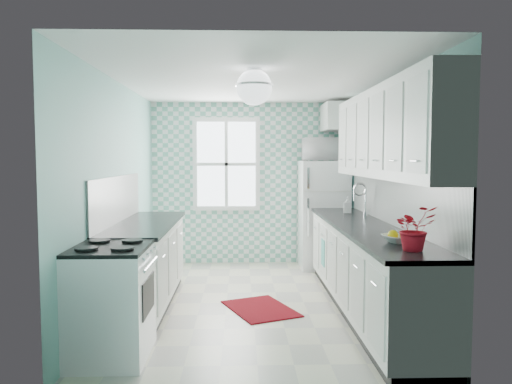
{
  "coord_description": "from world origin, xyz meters",
  "views": [
    {
      "loc": [
        -0.13,
        -5.58,
        1.66
      ],
      "look_at": [
        0.05,
        0.25,
        1.25
      ],
      "focal_mm": 35.0,
      "sensor_mm": 36.0,
      "label": 1
    }
  ],
  "objects_px": {
    "fruit_bowl": "(399,239)",
    "sink": "(351,217)",
    "ceiling_light": "(254,87)",
    "fridge": "(323,214)",
    "microwave": "(324,149)",
    "stove": "(112,300)",
    "potted_plant": "(414,228)"
  },
  "relations": [
    {
      "from": "fruit_bowl",
      "to": "sink",
      "type": "bearing_deg",
      "value": 89.88
    },
    {
      "from": "microwave",
      "to": "potted_plant",
      "type": "bearing_deg",
      "value": 90.71
    },
    {
      "from": "ceiling_light",
      "to": "microwave",
      "type": "height_order",
      "value": "ceiling_light"
    },
    {
      "from": "fridge",
      "to": "stove",
      "type": "height_order",
      "value": "fridge"
    },
    {
      "from": "sink",
      "to": "fruit_bowl",
      "type": "relative_size",
      "value": 1.99
    },
    {
      "from": "sink",
      "to": "microwave",
      "type": "relative_size",
      "value": 0.86
    },
    {
      "from": "fridge",
      "to": "microwave",
      "type": "distance_m",
      "value": 0.97
    },
    {
      "from": "ceiling_light",
      "to": "fridge",
      "type": "height_order",
      "value": "ceiling_light"
    },
    {
      "from": "ceiling_light",
      "to": "stove",
      "type": "bearing_deg",
      "value": -149.45
    },
    {
      "from": "fridge",
      "to": "stove",
      "type": "distance_m",
      "value": 4.05
    },
    {
      "from": "potted_plant",
      "to": "fruit_bowl",
      "type": "bearing_deg",
      "value": 90.0
    },
    {
      "from": "stove",
      "to": "microwave",
      "type": "height_order",
      "value": "microwave"
    },
    {
      "from": "stove",
      "to": "sink",
      "type": "xyz_separation_m",
      "value": [
        2.4,
        1.9,
        0.45
      ]
    },
    {
      "from": "ceiling_light",
      "to": "fruit_bowl",
      "type": "height_order",
      "value": "ceiling_light"
    },
    {
      "from": "ceiling_light",
      "to": "fridge",
      "type": "bearing_deg",
      "value": 66.93
    },
    {
      "from": "sink",
      "to": "fruit_bowl",
      "type": "bearing_deg",
      "value": -90.65
    },
    {
      "from": "sink",
      "to": "fruit_bowl",
      "type": "distance_m",
      "value": 1.86
    },
    {
      "from": "potted_plant",
      "to": "fridge",
      "type": "bearing_deg",
      "value": 91.42
    },
    {
      "from": "fruit_bowl",
      "to": "microwave",
      "type": "bearing_deg",
      "value": 91.57
    },
    {
      "from": "potted_plant",
      "to": "microwave",
      "type": "bearing_deg",
      "value": 91.42
    },
    {
      "from": "ceiling_light",
      "to": "sink",
      "type": "xyz_separation_m",
      "value": [
        1.2,
        1.19,
        -1.39
      ]
    },
    {
      "from": "ceiling_light",
      "to": "sink",
      "type": "relative_size",
      "value": 0.66
    },
    {
      "from": "sink",
      "to": "potted_plant",
      "type": "height_order",
      "value": "sink"
    },
    {
      "from": "stove",
      "to": "sink",
      "type": "distance_m",
      "value": 3.1
    },
    {
      "from": "fridge",
      "to": "sink",
      "type": "height_order",
      "value": "fridge"
    },
    {
      "from": "potted_plant",
      "to": "sink",
      "type": "bearing_deg",
      "value": 89.9
    },
    {
      "from": "fridge",
      "to": "ceiling_light",
      "type": "bearing_deg",
      "value": -110.23
    },
    {
      "from": "ceiling_light",
      "to": "fridge",
      "type": "distance_m",
      "value": 3.21
    },
    {
      "from": "ceiling_light",
      "to": "potted_plant",
      "type": "xyz_separation_m",
      "value": [
        1.2,
        -1.03,
        -1.21
      ]
    },
    {
      "from": "sink",
      "to": "microwave",
      "type": "distance_m",
      "value": 1.65
    },
    {
      "from": "ceiling_light",
      "to": "fridge",
      "type": "xyz_separation_m",
      "value": [
        1.11,
        2.61,
        -1.52
      ]
    },
    {
      "from": "fridge",
      "to": "stove",
      "type": "xyz_separation_m",
      "value": [
        -2.31,
        -3.31,
        -0.32
      ]
    }
  ]
}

